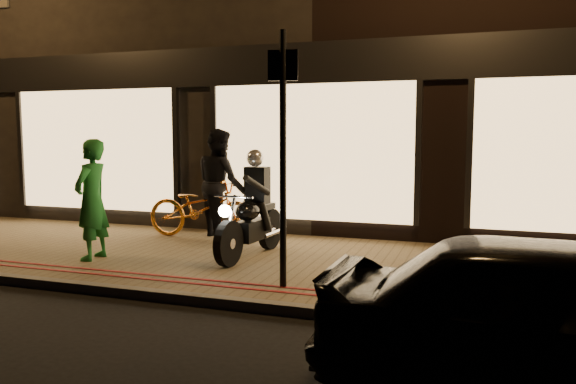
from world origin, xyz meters
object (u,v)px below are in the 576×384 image
object	(u,v)px
motorcycle	(252,215)
sign_post	(283,146)
person_green	(92,200)
bicycle_gold	(201,208)

from	to	relation	value
motorcycle	sign_post	size ratio (longest dim) A/B	0.65
sign_post	person_green	bearing A→B (deg)	170.68
sign_post	bicycle_gold	bearing A→B (deg)	133.49
motorcycle	person_green	bearing A→B (deg)	-151.68
sign_post	bicycle_gold	distance (m)	3.67
motorcycle	sign_post	bearing A→B (deg)	-49.92
sign_post	person_green	xyz separation A→B (m)	(-3.10, 0.51, -0.80)
sign_post	person_green	world-z (taller)	sign_post
bicycle_gold	person_green	world-z (taller)	person_green
bicycle_gold	person_green	size ratio (longest dim) A/B	1.13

